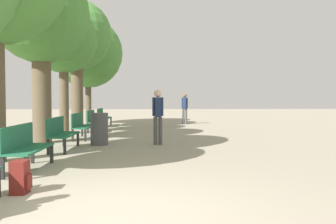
# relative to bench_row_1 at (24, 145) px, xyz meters

# --- Properties ---
(ground_plane) EXTENTS (80.00, 80.00, 0.00)m
(ground_plane) POSITION_rel_bench_row_1_xyz_m (1.76, -2.78, -0.49)
(ground_plane) COLOR gray
(bench_row_1) EXTENTS (0.48, 1.64, 0.86)m
(bench_row_1) POSITION_rel_bench_row_1_xyz_m (0.00, 0.00, 0.00)
(bench_row_1) COLOR #1E6042
(bench_row_1) RESTS_ON ground_plane
(bench_row_2) EXTENTS (0.48, 1.64, 0.86)m
(bench_row_2) POSITION_rel_bench_row_1_xyz_m (0.00, 2.70, 0.00)
(bench_row_2) COLOR #1E6042
(bench_row_2) RESTS_ON ground_plane
(bench_row_3) EXTENTS (0.48, 1.64, 0.86)m
(bench_row_3) POSITION_rel_bench_row_1_xyz_m (0.00, 5.40, 0.00)
(bench_row_3) COLOR #1E6042
(bench_row_3) RESTS_ON ground_plane
(bench_row_4) EXTENTS (0.48, 1.64, 0.86)m
(bench_row_4) POSITION_rel_bench_row_1_xyz_m (0.00, 8.10, 0.00)
(bench_row_4) COLOR #1E6042
(bench_row_4) RESTS_ON ground_plane
(bench_row_5) EXTENTS (0.48, 1.64, 0.86)m
(bench_row_5) POSITION_rel_bench_row_1_xyz_m (0.00, 10.80, 0.00)
(bench_row_5) COLOR #1E6042
(bench_row_5) RESTS_ON ground_plane
(tree_row_2) EXTENTS (2.90, 2.90, 5.30)m
(tree_row_2) POSITION_rel_bench_row_1_xyz_m (-0.94, 4.30, 3.28)
(tree_row_2) COLOR brown
(tree_row_2) RESTS_ON ground_plane
(tree_row_3) EXTENTS (2.52, 2.52, 4.81)m
(tree_row_3) POSITION_rel_bench_row_1_xyz_m (-0.94, 7.08, 3.02)
(tree_row_3) COLOR brown
(tree_row_3) RESTS_ON ground_plane
(tree_row_4) EXTENTS (3.06, 3.06, 5.63)m
(tree_row_4) POSITION_rel_bench_row_1_xyz_m (-0.94, 9.47, 3.54)
(tree_row_4) COLOR brown
(tree_row_4) RESTS_ON ground_plane
(tree_row_5) EXTENTS (3.54, 3.54, 5.41)m
(tree_row_5) POSITION_rel_bench_row_1_xyz_m (-0.94, 12.26, 3.14)
(tree_row_5) COLOR brown
(tree_row_5) RESTS_ON ground_plane
(backpack) EXTENTS (0.25, 0.29, 0.47)m
(backpack) POSITION_rel_bench_row_1_xyz_m (0.52, -1.71, -0.26)
(backpack) COLOR maroon
(backpack) RESTS_ON ground_plane
(pedestrian_near) EXTENTS (0.32, 0.23, 1.60)m
(pedestrian_near) POSITION_rel_bench_row_1_xyz_m (2.55, 3.76, 0.43)
(pedestrian_near) COLOR #4C4C4C
(pedestrian_near) RESTS_ON ground_plane
(pedestrian_mid) EXTENTS (0.32, 0.27, 1.59)m
(pedestrian_mid) POSITION_rel_bench_row_1_xyz_m (4.01, 12.03, 0.42)
(pedestrian_mid) COLOR #4C4C4C
(pedestrian_mid) RESTS_ON ground_plane
(trash_bin) EXTENTS (0.50, 0.50, 0.93)m
(trash_bin) POSITION_rel_bench_row_1_xyz_m (0.86, 3.73, -0.02)
(trash_bin) COLOR #4C4C51
(trash_bin) RESTS_ON ground_plane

